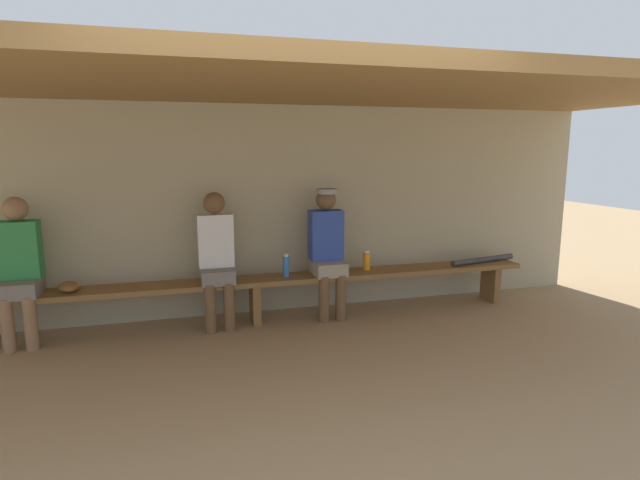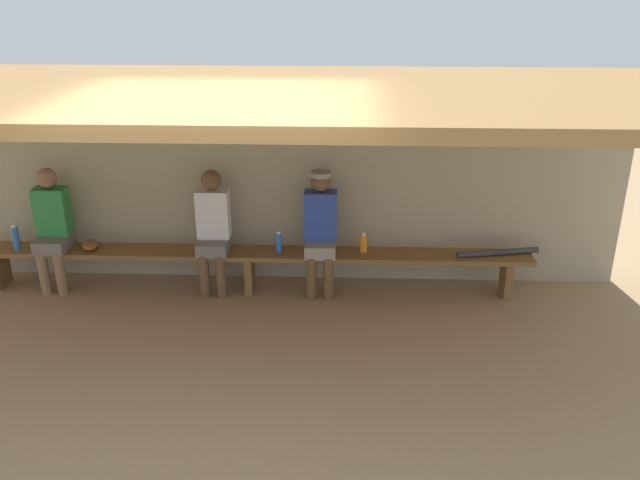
% 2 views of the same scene
% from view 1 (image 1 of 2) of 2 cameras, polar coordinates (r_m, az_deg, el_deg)
% --- Properties ---
extents(ground_plane, '(24.00, 24.00, 0.00)m').
position_cam_1_polar(ground_plane, '(3.91, -3.57, -16.41)').
color(ground_plane, '#9E7F59').
extents(back_wall, '(8.00, 0.20, 2.20)m').
position_cam_1_polar(back_wall, '(5.51, -8.20, 3.31)').
color(back_wall, tan).
rests_on(back_wall, ground).
extents(dugout_roof, '(8.00, 2.80, 0.12)m').
position_cam_1_polar(dugout_roof, '(4.22, -6.07, 17.07)').
color(dugout_roof, olive).
rests_on(dugout_roof, back_wall).
extents(bench, '(6.00, 0.36, 0.46)m').
position_cam_1_polar(bench, '(5.21, -7.31, -5.07)').
color(bench, brown).
rests_on(bench, ground).
extents(player_leftmost, '(0.34, 0.42, 1.34)m').
position_cam_1_polar(player_leftmost, '(5.09, -11.50, -1.59)').
color(player_leftmost, slate).
rests_on(player_leftmost, ground).
extents(player_middle, '(0.34, 0.42, 1.34)m').
position_cam_1_polar(player_middle, '(5.29, 0.82, -0.74)').
color(player_middle, gray).
rests_on(player_middle, ground).
extents(player_in_white, '(0.34, 0.42, 1.34)m').
position_cam_1_polar(player_in_white, '(5.26, -30.59, -2.46)').
color(player_in_white, slate).
rests_on(player_in_white, ground).
extents(water_bottle_blue, '(0.08, 0.08, 0.21)m').
position_cam_1_polar(water_bottle_blue, '(5.52, 5.22, -2.30)').
color(water_bottle_blue, orange).
rests_on(water_bottle_blue, bench).
extents(water_bottle_orange, '(0.06, 0.06, 0.23)m').
position_cam_1_polar(water_bottle_orange, '(5.22, -3.82, -2.90)').
color(water_bottle_orange, blue).
rests_on(water_bottle_orange, bench).
extents(baseball_glove_worn, '(0.25, 0.29, 0.09)m').
position_cam_1_polar(baseball_glove_worn, '(5.22, -26.32, -4.71)').
color(baseball_glove_worn, brown).
rests_on(baseball_glove_worn, bench).
extents(baseball_bat, '(0.89, 0.24, 0.07)m').
position_cam_1_polar(baseball_bat, '(6.14, 17.75, -2.13)').
color(baseball_bat, '#333338').
rests_on(baseball_bat, bench).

